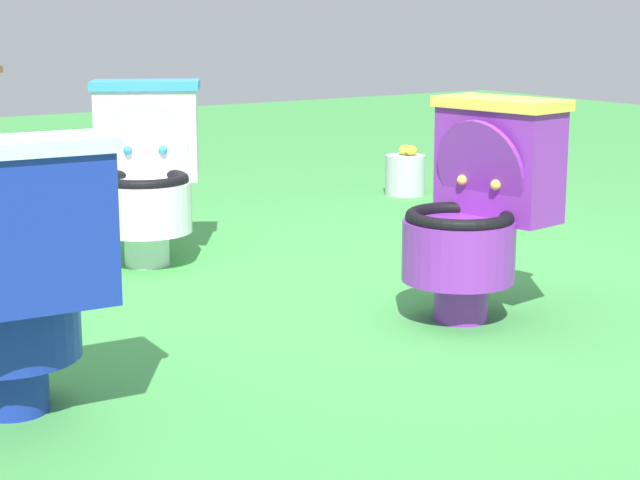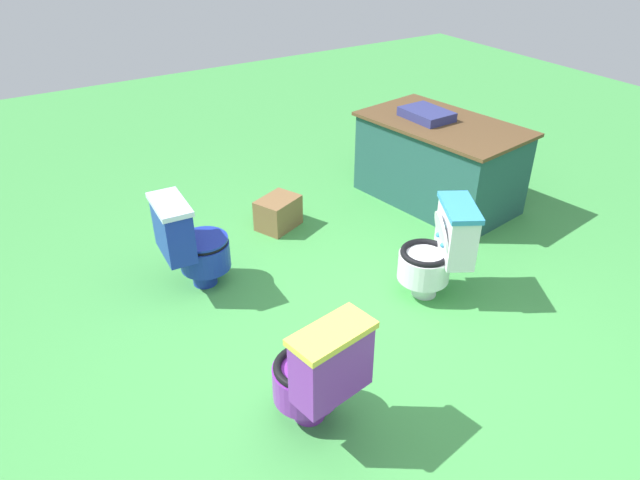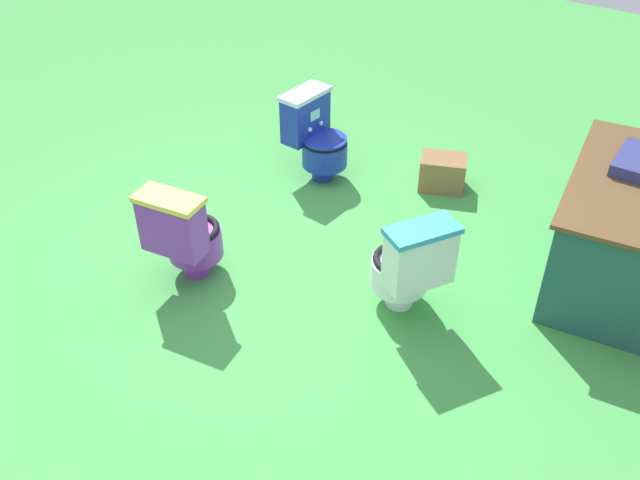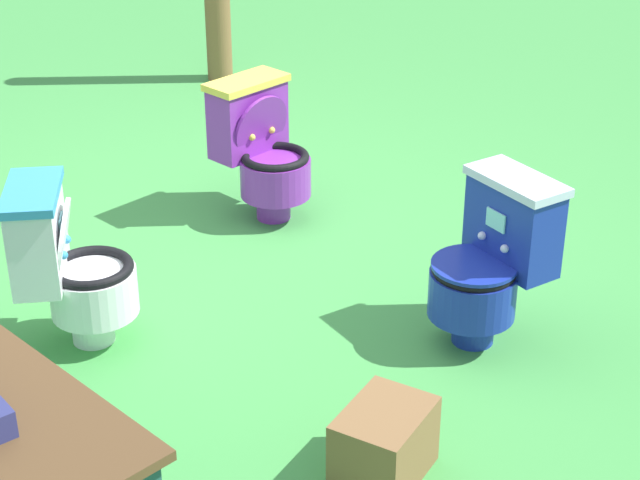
# 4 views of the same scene
# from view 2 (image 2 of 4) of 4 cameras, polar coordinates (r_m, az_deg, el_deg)

# --- Properties ---
(ground) EXTENTS (14.00, 14.00, 0.00)m
(ground) POSITION_cam_2_polar(r_m,az_deg,el_deg) (3.69, 4.13, -12.08)
(ground) COLOR #429947
(toilet_purple) EXTENTS (0.55, 0.48, 0.73)m
(toilet_purple) POSITION_cam_2_polar(r_m,az_deg,el_deg) (3.09, -0.25, -12.95)
(toilet_purple) COLOR purple
(toilet_purple) RESTS_ON ground
(toilet_blue) EXTENTS (0.45, 0.52, 0.73)m
(toilet_blue) POSITION_cam_2_polar(r_m,az_deg,el_deg) (4.23, -12.61, -0.28)
(toilet_blue) COLOR #192D9E
(toilet_blue) RESTS_ON ground
(toilet_white) EXTENTS (0.59, 0.63, 0.73)m
(toilet_white) POSITION_cam_2_polar(r_m,az_deg,el_deg) (4.13, 11.64, -0.97)
(toilet_white) COLOR white
(toilet_white) RESTS_ON ground
(vendor_table) EXTENTS (1.57, 1.06, 0.85)m
(vendor_table) POSITION_cam_2_polar(r_m,az_deg,el_deg) (5.46, 11.64, 7.57)
(vendor_table) COLOR #23514C
(vendor_table) RESTS_ON ground
(small_crate) EXTENTS (0.39, 0.43, 0.27)m
(small_crate) POSITION_cam_2_polar(r_m,az_deg,el_deg) (5.02, -4.14, 2.68)
(small_crate) COLOR brown
(small_crate) RESTS_ON ground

